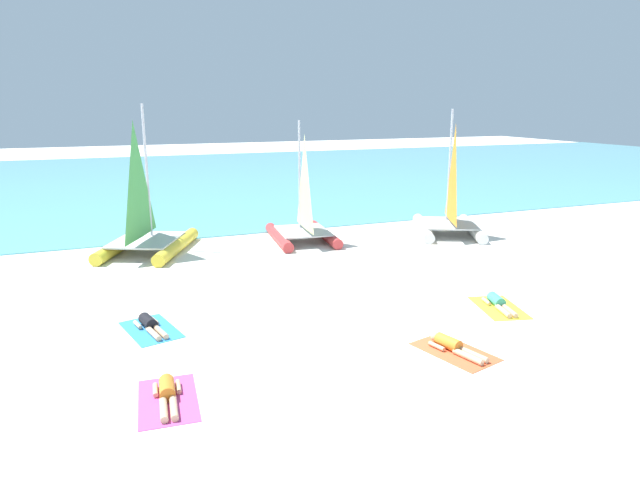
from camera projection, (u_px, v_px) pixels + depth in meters
ground_plane at (279, 244)px, 22.68m from camera, size 120.00×120.00×0.00m
ocean_water at (194, 178)px, 42.60m from camera, size 120.00×40.00×0.05m
sailboat_white at (449, 216)px, 24.16m from camera, size 4.10×4.83×5.36m
sailboat_yellow at (146, 231)px, 21.12m from camera, size 4.28×5.02×5.58m
sailboat_red at (303, 224)px, 22.90m from camera, size 2.77×4.00×4.92m
towel_leftmost at (168, 400)px, 10.69m from camera, size 1.23×1.97×0.01m
sunbather_leftmost at (167, 393)px, 10.72m from camera, size 0.57×1.57×0.30m
towel_center_left at (151, 330)px, 14.02m from camera, size 1.53×2.11×0.01m
sunbather_center_left at (150, 324)px, 14.04m from camera, size 0.76×1.55×0.30m
towel_center_right at (455, 352)px, 12.78m from camera, size 1.55×2.12×0.01m
sunbather_center_right at (453, 346)px, 12.80m from camera, size 0.78×1.55×0.30m
towel_rightmost at (499, 308)px, 15.54m from camera, size 1.53×2.11×0.01m
sunbather_rightmost at (498, 303)px, 15.57m from camera, size 0.77×1.55×0.30m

